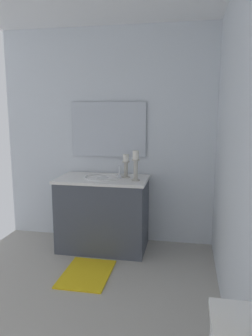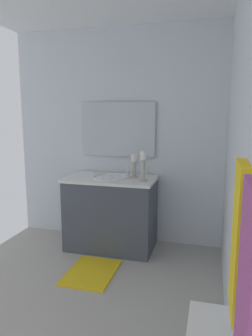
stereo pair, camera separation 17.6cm
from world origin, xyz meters
name	(u,v)px [view 1 (the left image)]	position (x,y,z in m)	size (l,w,h in m)	color
floor	(63,310)	(0.00, 0.00, -0.01)	(3.01, 2.49, 0.02)	#B2ADA3
wall_back	(240,158)	(0.00, 1.25, 1.23)	(3.01, 0.04, 2.45)	silver
wall_left	(108,137)	(-1.50, 0.00, 1.23)	(0.04, 2.49, 2.45)	silver
vanity_cabinet	(103,213)	(-1.18, 0.02, 0.40)	(0.58, 0.99, 0.81)	#474C56
sink_basin	(103,181)	(-1.18, 0.02, 0.77)	(0.40, 0.40, 0.24)	white
mirror	(108,129)	(-1.46, 0.02, 1.32)	(0.02, 0.87, 0.62)	silver
candle_holder_tall	(136,165)	(-1.11, 0.39, 0.97)	(0.09, 0.09, 0.31)	#B7B2A5
candle_holder_short	(126,165)	(-1.25, 0.26, 0.94)	(0.09, 0.09, 0.25)	#B7B2A5
bath_mat	(87,274)	(-0.55, 0.02, 0.01)	(0.60, 0.44, 0.02)	yellow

